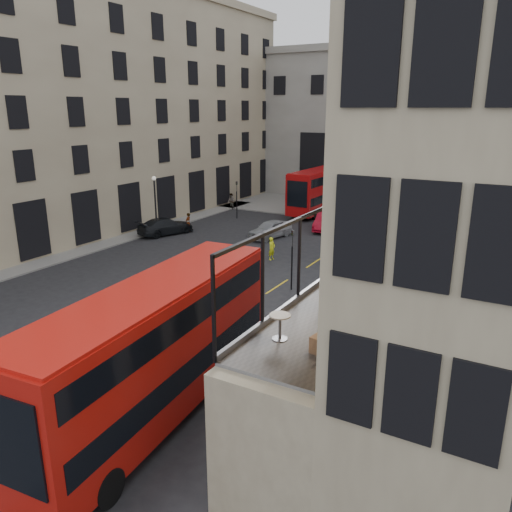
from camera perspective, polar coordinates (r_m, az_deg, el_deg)
The scene contains 31 objects.
ground at distance 21.54m, azimuth -7.98°, elevation -13.99°, with size 140.00×140.00×0.00m, color black.
host_building_main at distance 14.89m, azimuth 22.66°, elevation 3.24°, with size 7.26×11.40×15.10m.
host_frontage at distance 17.62m, azimuth 9.16°, elevation -13.03°, with size 3.00×11.00×4.50m, color #BDB08E.
cafe_floor at distance 16.62m, azimuth 9.53°, elevation -6.11°, with size 3.00×10.00×0.10m, color slate.
building_left at distance 51.76m, azimuth -19.17°, elevation 16.26°, with size 14.60×50.60×22.00m.
gateway at distance 64.65m, azimuth 15.46°, elevation 14.68°, with size 35.00×10.60×18.00m.
pavement_far at distance 56.41m, azimuth 11.11°, elevation 5.20°, with size 40.00×12.00×0.12m, color slate.
pavement_left at distance 44.17m, azimuth -21.24°, elevation 1.24°, with size 8.00×48.00×0.12m, color slate.
traffic_light_near at distance 30.53m, azimuth 4.15°, elevation 0.43°, with size 0.16×0.20×3.80m.
traffic_light_far at distance 50.85m, azimuth -2.22°, elevation 6.99°, with size 0.16×0.20×3.80m.
street_lamp_a at distance 44.13m, azimuth -11.38°, elevation 5.15°, with size 0.36×0.36×5.33m.
street_lamp_b at distance 52.28m, azimuth 9.80°, elevation 6.99°, with size 0.36×0.36×5.33m.
bus_near at distance 18.44m, azimuth -11.35°, elevation -9.84°, with size 3.99×12.67×4.97m.
bus_far at distance 54.73m, azimuth 7.52°, elevation 7.75°, with size 2.99×11.74×4.66m.
car_a at distance 43.43m, azimuth 1.64°, elevation 3.09°, with size 1.81×4.49×1.53m, color gray.
car_b at distance 46.74m, azimuth 8.02°, elevation 3.93°, with size 1.67×4.78×1.58m, color maroon.
car_c at distance 45.33m, azimuth -10.29°, elevation 3.38°, with size 2.09×5.14×1.49m, color black.
bicycle at distance 34.98m, azimuth -3.91°, elevation -0.84°, with size 0.59×1.70×0.89m, color gray.
cyclist at distance 37.08m, azimuth 1.81°, elevation 0.86°, with size 0.62×0.41×1.71m, color yellow.
pedestrian_a at distance 55.98m, azimuth -2.84°, elevation 6.26°, with size 0.86×0.67×1.76m, color gray.
pedestrian_b at distance 56.60m, azimuth 7.14°, elevation 6.33°, with size 1.21×0.70×1.88m, color gray.
pedestrian_c at distance 57.14m, azimuth 15.17°, elevation 6.00°, with size 1.13×0.47×1.92m, color gray.
pedestrian_d at distance 46.12m, azimuth 23.80°, elevation 2.48°, with size 0.76×0.49×1.55m, color gray.
pedestrian_e at distance 45.72m, azimuth -7.77°, elevation 3.79°, with size 0.64×0.42×1.77m, color gray.
cafe_table_near at distance 14.13m, azimuth 2.76°, elevation -7.66°, with size 0.60×0.60×0.75m.
cafe_table_mid at distance 16.83m, azimuth 8.56°, elevation -3.68°, with size 0.63×0.63×0.79m.
cafe_table_far at distance 18.74m, azimuth 9.53°, elevation -1.80°, with size 0.56×0.56×0.70m.
cafe_chair_a at distance 13.59m, azimuth 7.40°, elevation -9.91°, with size 0.51×0.51×0.88m.
cafe_chair_b at distance 16.56m, azimuth 13.00°, elevation -5.31°, with size 0.40×0.40×0.80m.
cafe_chair_c at distance 16.54m, azimuth 13.24°, elevation -5.21°, with size 0.46×0.46×0.93m.
cafe_chair_d at distance 19.72m, azimuth 16.65°, elevation -1.89°, with size 0.56×0.56×0.93m.
Camera 1 is at (11.66, -14.46, 10.90)m, focal length 35.00 mm.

